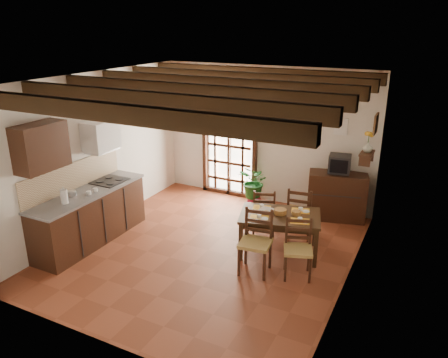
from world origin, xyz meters
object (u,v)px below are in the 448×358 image
Objects in this scene: chair_near_left at (255,253)px; chair_near_right at (297,259)px; dining_table at (280,219)px; crt_tv at (340,164)px; pendant_lamp at (286,128)px; chair_far_left at (264,219)px; sideboard at (337,196)px; chair_far_right at (300,221)px; kitchen_counter at (90,216)px; potted_plant at (255,180)px.

chair_near_left is 1.11× the size of chair_near_right.
chair_near_left reaches higher than dining_table.
crt_tv is 0.52× the size of pendant_lamp.
pendant_lamp is at bearing 117.78° from chair_far_left.
chair_near_left is 0.91× the size of sideboard.
chair_far_left is at bearing 137.92° from pendant_lamp.
chair_near_left is at bearing 72.93° from chair_far_right.
kitchen_counter is 4.57m from crt_tv.
kitchen_counter is 3.56m from chair_near_right.
chair_near_left is at bearing -118.90° from sideboard.
chair_near_right is at bearing 8.13° from chair_near_left.
kitchen_counter reaches higher than dining_table.
kitchen_counter is at bearing -159.14° from pendant_lamp.
chair_near_right is 1.02× the size of chair_far_left.
potted_plant is at bearing 177.46° from crt_tv.
dining_table is 1.47× the size of chair_near_left.
chair_far_left is 1.60m from sideboard.
sideboard is at bearing 72.93° from pendant_lamp.
dining_table is 1.90m from crt_tv.
chair_near_left is (2.91, 0.35, -0.17)m from kitchen_counter.
chair_far_right is (3.16, 1.76, -0.18)m from kitchen_counter.
sideboard reaches higher than chair_near_right.
kitchen_counter is 2.09× the size of sideboard.
kitchen_counter reaches higher than chair_far_right.
chair_near_right is at bearing -105.25° from sideboard.
pendant_lamp reaches higher than sideboard.
chair_near_left is 2.53m from potted_plant.
chair_far_right is (0.12, 0.71, -0.30)m from dining_table.
crt_tv is (0.51, 1.76, 0.51)m from dining_table.
potted_plant is at bearing 106.61° from chair_near_right.
chair_near_right is at bearing -52.82° from pendant_lamp.
pendant_lamp is at bearing 73.48° from chair_near_left.
chair_near_right is at bearing -63.98° from dining_table.
kitchen_counter is 5.17× the size of crt_tv.
chair_far_right is (0.25, 1.41, -0.01)m from chair_near_left.
chair_far_right is at bearing 29.18° from kitchen_counter.
chair_far_left is 1.03× the size of pendant_lamp.
kitchen_counter is 3.21m from dining_table.
dining_table is 1.63× the size of chair_near_right.
chair_near_left is 1.04× the size of chair_far_right.
sideboard reaches higher than chair_far_left.
potted_plant reaches higher than chair_near_right.
sideboard is (0.03, 2.30, 0.18)m from chair_near_right.
sideboard is 0.65m from crt_tv.
chair_far_left is 2.00× the size of crt_tv.
dining_table is 1.34× the size of sideboard.
sideboard is at bearing 38.55° from kitchen_counter.
chair_near_right is (0.61, 0.17, -0.03)m from chair_near_left.
crt_tv reaches higher than chair_near_right.
chair_near_left is 2.25× the size of crt_tv.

